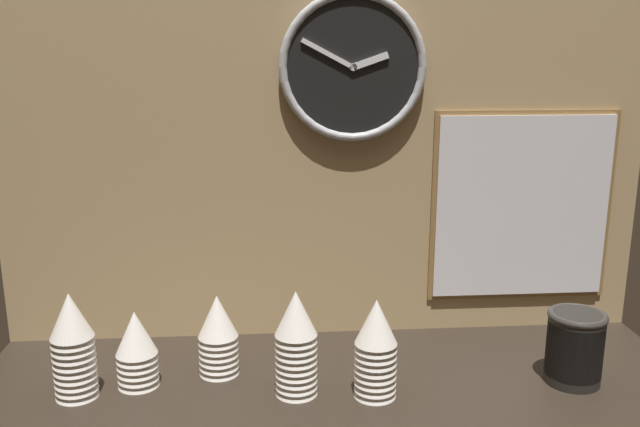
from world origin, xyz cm
name	(u,v)px	position (x,y,z in cm)	size (l,w,h in cm)	color
ground_plane	(335,386)	(0.00, 0.00, -2.00)	(160.00, 56.00, 4.00)	black
wall_tiled_back	(326,130)	(0.00, 26.50, 52.50)	(160.00, 3.00, 105.00)	tan
cup_stack_far_left	(73,345)	(-55.66, -3.83, 11.65)	(9.01, 9.01, 23.30)	white
cup_stack_center	(296,343)	(-9.01, -6.20, 11.65)	(9.01, 9.01, 23.30)	white
cup_stack_left	(136,350)	(-43.46, -0.43, 8.64)	(9.01, 9.01, 17.28)	white
cup_stack_center_left	(218,335)	(-26.15, 4.29, 9.39)	(9.01, 9.01, 18.78)	white
cup_stack_center_right	(376,348)	(7.64, -8.41, 10.90)	(9.01, 9.01, 21.79)	white
bowl_stack_far_right	(575,346)	(52.28, -5.62, 8.51)	(12.67, 12.67, 16.36)	black
wall_clock	(353,67)	(6.07, 23.47, 67.64)	(35.00, 2.70, 35.00)	black
menu_board	(522,207)	(49.81, 24.35, 32.76)	(46.81, 1.32, 48.78)	olive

